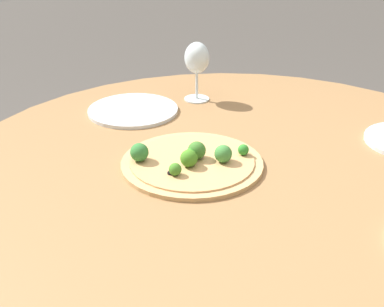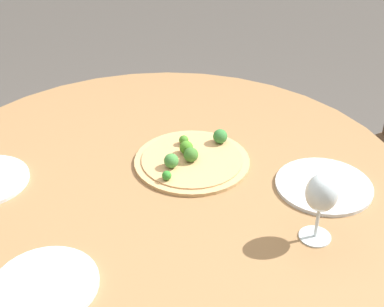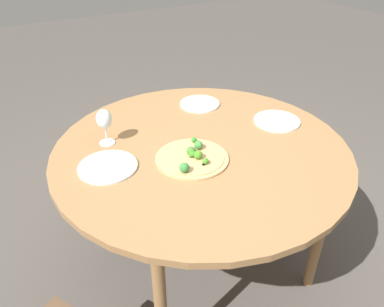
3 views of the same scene
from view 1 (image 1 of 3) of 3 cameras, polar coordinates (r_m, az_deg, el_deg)
The scene contains 4 objects.
dining_table at distance 1.23m, azimuth 5.21°, elevation -3.89°, with size 1.36×1.36×0.75m.
pizza at distance 1.20m, azimuth -0.08°, elevation -0.82°, with size 0.32×0.32×0.06m.
wine_glass at distance 1.55m, azimuth 0.53°, elevation 9.96°, with size 0.07×0.07×0.17m.
plate_near at distance 1.51m, azimuth -6.31°, elevation 4.62°, with size 0.25×0.25×0.01m.
Camera 1 is at (-0.84, -0.65, 1.32)m, focal length 50.00 mm.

